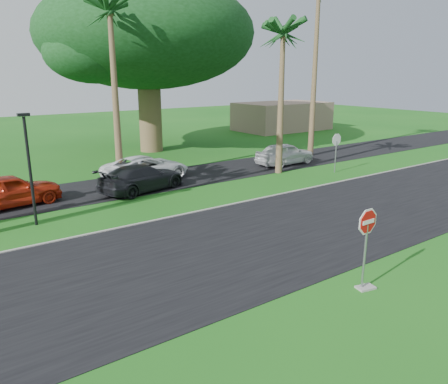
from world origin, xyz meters
name	(u,v)px	position (x,y,z in m)	size (l,w,h in m)	color
ground	(280,259)	(0.00, 0.00, 0.00)	(120.00, 120.00, 0.00)	#175816
road	(244,241)	(0.00, 2.00, 0.01)	(120.00, 8.00, 0.02)	black
parking_strip	(131,185)	(0.00, 12.50, 0.01)	(120.00, 5.00, 0.02)	black
curb	(189,213)	(0.00, 6.05, 0.03)	(120.00, 0.12, 0.06)	gray
stop_sign_near	(367,232)	(0.50, -3.00, 1.77)	(1.05, 0.07, 2.62)	gray
stop_sign_far	(336,145)	(12.00, 8.00, 1.77)	(1.05, 0.07, 2.62)	gray
palm_center	(110,15)	(0.00, 14.00, 9.16)	(5.00, 5.00, 10.50)	brown
palm_right_near	(283,37)	(9.00, 10.00, 8.19)	(5.00, 5.00, 9.50)	brown
canopy_tree	(147,35)	(6.00, 22.00, 8.95)	(16.50, 16.50, 13.12)	brown
streetlight_right	(29,163)	(-6.00, 8.50, 2.65)	(0.45, 0.25, 4.64)	black
building_far	(282,116)	(24.00, 26.00, 1.50)	(10.00, 6.00, 3.00)	gray
car_red	(10,191)	(-6.34, 11.88, 0.78)	(1.85, 4.59, 1.56)	#AA220E
car_dark	(142,178)	(-0.01, 10.92, 0.72)	(2.01, 4.95, 1.44)	black
car_minivan	(146,168)	(1.24, 13.03, 0.72)	(2.40, 5.20, 1.45)	white
car_pickup	(285,154)	(11.05, 11.63, 0.76)	(1.80, 4.46, 1.52)	silver
utility_slab	(366,287)	(0.61, -3.06, 0.03)	(0.55, 0.35, 0.06)	gray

